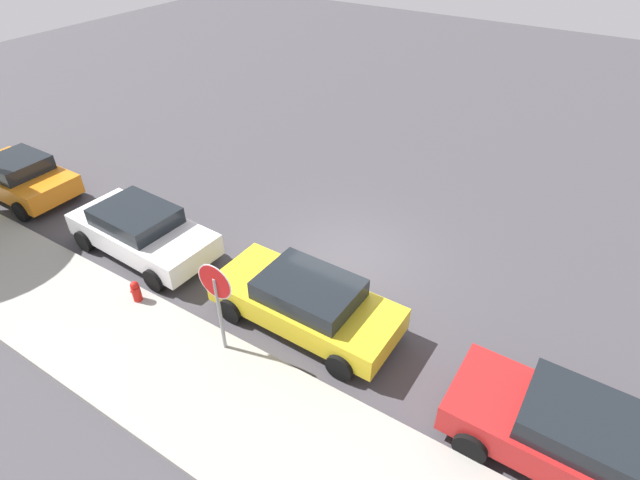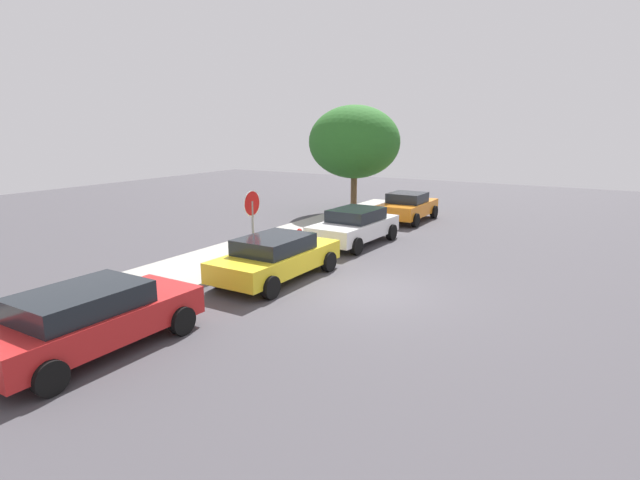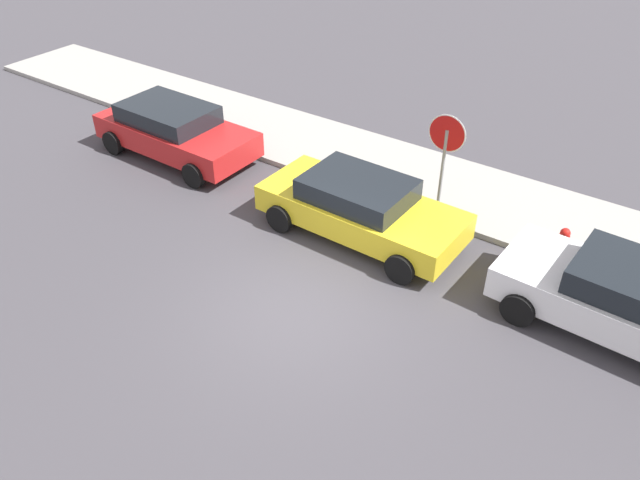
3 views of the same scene
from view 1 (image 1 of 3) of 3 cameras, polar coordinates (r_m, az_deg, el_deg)
name	(u,v)px [view 1 (image 1 of 3)]	position (r m, az deg, el deg)	size (l,w,h in m)	color
ground_plane	(350,257)	(14.05, 3.42, -1.96)	(60.00, 60.00, 0.00)	#423F44
sidewalk_curb	(214,398)	(10.89, -11.99, -17.20)	(32.00, 2.95, 0.14)	#9E9B93
stop_sign	(217,294)	(10.52, -11.72, -6.08)	(0.85, 0.08, 2.48)	gray
parked_car_yellow	(306,301)	(11.64, -1.60, -6.98)	(4.52, 2.11, 1.35)	yellow
parked_car_white	(141,230)	(14.67, -19.73, 1.05)	(4.41, 2.22, 1.39)	white
parked_car_red	(580,438)	(10.42, 27.54, -19.41)	(4.47, 2.11, 1.39)	red
parked_car_orange	(20,177)	(19.13, -31.06, 6.23)	(3.93, 2.05, 1.39)	orange
fire_hydrant	(136,293)	(13.16, -20.24, -5.70)	(0.30, 0.22, 0.72)	red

